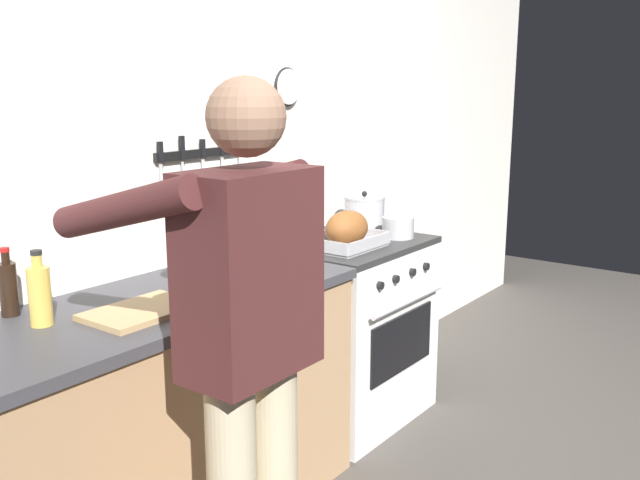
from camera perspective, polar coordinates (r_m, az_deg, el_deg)
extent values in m
cube|color=white|center=(3.40, -4.87, 6.66)|extent=(6.00, 0.10, 2.60)
cube|color=black|center=(3.03, -9.59, 6.94)|extent=(0.50, 0.02, 0.04)
cube|color=silver|center=(2.88, -12.67, 4.39)|extent=(0.01, 0.00, 0.17)
cube|color=black|center=(2.87, -12.79, 6.94)|extent=(0.02, 0.02, 0.08)
cube|color=silver|center=(2.96, -10.99, 4.73)|extent=(0.01, 0.00, 0.17)
cube|color=black|center=(2.94, -11.10, 7.30)|extent=(0.02, 0.02, 0.10)
cube|color=silver|center=(3.04, -9.38, 4.69)|extent=(0.02, 0.00, 0.20)
cube|color=black|center=(3.02, -9.47, 7.30)|extent=(0.02, 0.02, 0.08)
cube|color=silver|center=(3.12, -7.87, 5.09)|extent=(0.01, 0.00, 0.18)
cube|color=black|center=(3.10, -7.94, 7.62)|extent=(0.02, 0.02, 0.10)
cube|color=silver|center=(3.19, -6.43, 5.63)|extent=(0.02, 0.00, 0.14)
cube|color=black|center=(3.18, -6.48, 7.72)|extent=(0.02, 0.02, 0.09)
cylinder|color=white|center=(3.43, -2.67, 12.27)|extent=(0.17, 0.02, 0.17)
torus|color=black|center=(3.43, -2.67, 12.27)|extent=(0.18, 0.02, 0.18)
cube|color=tan|center=(2.60, -16.66, -15.78)|extent=(2.00, 0.62, 0.86)
cube|color=#3D3D42|center=(2.42, -17.31, -6.33)|extent=(2.03, 0.65, 0.04)
cube|color=white|center=(3.54, 2.18, -7.47)|extent=(0.76, 0.62, 0.87)
cube|color=black|center=(3.38, 6.65, -8.27)|extent=(0.53, 0.01, 0.28)
cube|color=#2D2D2D|center=(3.41, 2.25, -0.34)|extent=(0.76, 0.62, 0.03)
cylinder|color=black|center=(3.10, 4.91, -3.69)|extent=(0.04, 0.02, 0.04)
cylinder|color=black|center=(3.21, 6.17, -3.15)|extent=(0.04, 0.02, 0.04)
cylinder|color=black|center=(3.34, 7.51, -2.59)|extent=(0.04, 0.02, 0.04)
cylinder|color=black|center=(3.45, 8.59, -2.13)|extent=(0.04, 0.02, 0.04)
cylinder|color=silver|center=(3.29, 7.18, -4.95)|extent=(0.61, 0.02, 0.02)
cube|color=#4C2323|center=(1.91, -5.72, -2.67)|extent=(0.38, 0.22, 0.56)
sphere|color=#9E755B|center=(1.85, -5.99, 9.87)|extent=(0.21, 0.21, 0.21)
cylinder|color=#4C2323|center=(1.91, -15.53, 2.46)|extent=(0.09, 0.55, 0.22)
cylinder|color=#4C2323|center=(2.19, -6.81, 4.03)|extent=(0.09, 0.55, 0.22)
cube|color=#B7B7BC|center=(3.26, 2.18, -0.56)|extent=(0.34, 0.25, 0.01)
cube|color=#B7B7BC|center=(3.19, 4.03, -0.27)|extent=(0.34, 0.01, 0.05)
cube|color=#B7B7BC|center=(3.33, 0.41, 0.29)|extent=(0.34, 0.01, 0.05)
cube|color=#B7B7BC|center=(3.12, 0.41, -0.51)|extent=(0.01, 0.25, 0.05)
cube|color=#B7B7BC|center=(3.39, 3.82, 0.51)|extent=(0.01, 0.25, 0.05)
ellipsoid|color=brown|center=(3.24, 2.19, 0.95)|extent=(0.24, 0.17, 0.16)
cylinder|color=#B7B7BC|center=(3.69, 3.59, 2.12)|extent=(0.21, 0.21, 0.16)
cylinder|color=#B2B2B7|center=(3.68, 3.61, 3.45)|extent=(0.21, 0.21, 0.01)
sphere|color=black|center=(3.67, 3.62, 3.76)|extent=(0.03, 0.03, 0.03)
cylinder|color=#B7B7BC|center=(3.50, 6.32, 1.03)|extent=(0.16, 0.16, 0.10)
cube|color=tan|center=(2.40, -14.19, -5.58)|extent=(0.36, 0.24, 0.02)
cylinder|color=red|center=(3.08, -7.76, -0.35)|extent=(0.05, 0.05, 0.13)
cylinder|color=red|center=(3.06, -7.80, 1.04)|extent=(0.02, 0.02, 0.03)
cylinder|color=#197219|center=(3.06, -7.81, 1.42)|extent=(0.02, 0.02, 0.01)
cylinder|color=#385623|center=(2.95, -9.14, 0.09)|extent=(0.07, 0.07, 0.23)
cylinder|color=#385623|center=(2.92, -9.24, 2.80)|extent=(0.03, 0.03, 0.05)
cylinder|color=black|center=(2.92, -9.26, 3.43)|extent=(0.04, 0.04, 0.01)
cylinder|color=gold|center=(2.36, -21.70, -4.27)|extent=(0.07, 0.07, 0.19)
cylinder|color=gold|center=(2.33, -21.92, -1.59)|extent=(0.03, 0.03, 0.04)
cylinder|color=black|center=(2.33, -21.98, -0.94)|extent=(0.03, 0.03, 0.01)
cylinder|color=#997F4C|center=(2.75, -9.38, -1.19)|extent=(0.06, 0.06, 0.19)
cylinder|color=#997F4C|center=(2.73, -9.47, 1.21)|extent=(0.03, 0.03, 0.04)
cylinder|color=black|center=(2.72, -9.49, 1.79)|extent=(0.03, 0.03, 0.01)
cylinder|color=black|center=(2.50, -23.88, -3.69)|extent=(0.06, 0.06, 0.17)
cylinder|color=black|center=(2.48, -24.09, -1.32)|extent=(0.03, 0.03, 0.04)
cylinder|color=#B21919|center=(2.47, -24.14, -0.73)|extent=(0.03, 0.03, 0.01)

